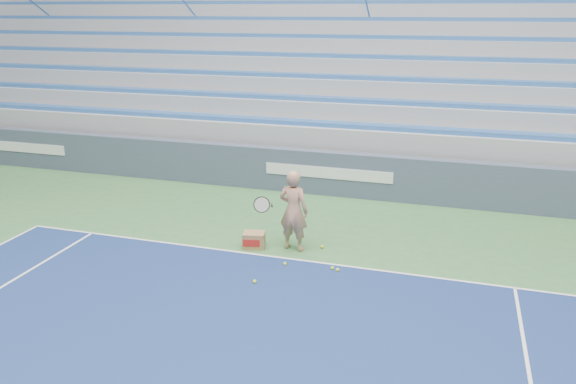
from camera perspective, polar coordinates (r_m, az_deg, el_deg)
The scene contains 10 objects.
sponsor_barrier at distance 14.02m, azimuth 4.22°, elevation 1.92°, with size 30.00×0.32×1.10m.
bleachers at distance 19.20m, azimuth 8.26°, elevation 11.68°, with size 31.00×9.15×7.30m.
tennis_player at distance 10.67m, azimuth 0.53°, elevation -1.90°, with size 0.92×0.85×1.59m.
ball_box at distance 11.00m, azimuth -3.47°, elevation -4.90°, with size 0.47×0.40×0.31m.
tennis_ball_0 at distance 9.67m, azimuth -3.43°, elevation -9.08°, with size 0.07×0.07×0.07m, color #D2E32E.
tennis_ball_1 at distance 10.29m, azimuth -0.31°, elevation -7.30°, with size 0.07×0.07×0.07m, color #D2E32E.
tennis_ball_2 at distance 10.15m, azimuth 4.53°, elevation -7.72°, with size 0.07×0.07×0.07m, color #D2E32E.
tennis_ball_3 at distance 11.01m, azimuth 3.48°, elevation -5.55°, with size 0.07×0.07×0.07m, color #D2E32E.
tennis_ball_4 at distance 10.10m, azimuth 5.06°, elevation -7.89°, with size 0.07×0.07×0.07m, color #D2E32E.
tennis_ball_5 at distance 11.22m, azimuth -3.83°, elevation -5.10°, with size 0.07×0.07×0.07m, color #D2E32E.
Camera 1 is at (2.95, 2.74, 4.45)m, focal length 35.00 mm.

